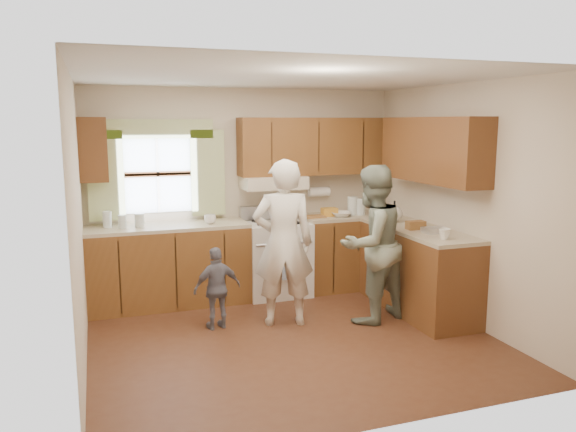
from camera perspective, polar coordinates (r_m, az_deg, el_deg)
name	(u,v)px	position (r m, az deg, el deg)	size (l,w,h in m)	color
room	(292,213)	(5.30, 0.39, 0.33)	(3.80, 3.80, 3.80)	#4C2817
kitchen_fixtures	(311,231)	(6.58, 2.31, -1.52)	(3.80, 2.25, 2.15)	#49270F
stove	(276,257)	(6.89, -1.24, -4.18)	(0.76, 0.67, 1.07)	silver
woman_left	(283,243)	(5.78, -0.48, -2.76)	(0.63, 0.41, 1.73)	silver
woman_right	(371,244)	(5.96, 8.46, -2.85)	(0.81, 0.63, 1.66)	#233C2B
child	(217,288)	(5.81, -7.20, -7.28)	(0.50, 0.21, 0.85)	slate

